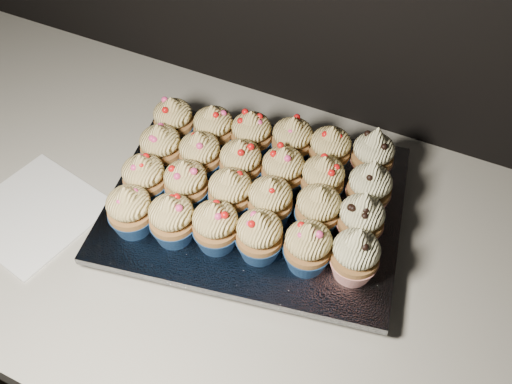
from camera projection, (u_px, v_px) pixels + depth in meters
worktop at (359, 285)px, 0.79m from camera, size 2.44×0.64×0.04m
napkin at (34, 213)px, 0.85m from camera, size 0.20×0.20×0.00m
baking_tray at (256, 209)px, 0.84m from camera, size 0.43×0.36×0.02m
foil_lining at (256, 202)px, 0.83m from camera, size 0.47×0.40×0.01m
cupcake_0 at (130, 210)px, 0.76m from camera, size 0.06×0.06×0.08m
cupcake_1 at (172, 219)px, 0.75m from camera, size 0.06×0.06×0.08m
cupcake_2 at (216, 226)px, 0.75m from camera, size 0.06×0.06×0.08m
cupcake_3 at (259, 235)px, 0.74m from camera, size 0.06×0.06×0.08m
cupcake_4 at (308, 247)px, 0.73m from camera, size 0.06×0.06×0.08m
cupcake_5 at (355, 255)px, 0.71m from camera, size 0.06×0.06×0.10m
cupcake_6 at (145, 178)px, 0.80m from camera, size 0.06×0.06×0.08m
cupcake_7 at (186, 184)px, 0.80m from camera, size 0.06×0.06×0.08m
cupcake_8 at (230, 193)px, 0.79m from camera, size 0.06×0.06×0.08m
cupcake_9 at (270, 201)px, 0.78m from camera, size 0.06×0.06×0.08m
cupcake_10 at (318, 210)px, 0.77m from camera, size 0.06×0.06×0.08m
cupcake_11 at (361, 219)px, 0.75m from camera, size 0.06×0.06×0.10m
cupcake_12 at (161, 148)px, 0.84m from camera, size 0.06×0.06×0.08m
cupcake_13 at (200, 155)px, 0.83m from camera, size 0.06×0.06×0.08m
cupcake_14 at (241, 163)px, 0.82m from camera, size 0.06×0.06×0.08m
cupcake_15 at (283, 171)px, 0.81m from camera, size 0.06×0.06×0.08m
cupcake_16 at (322, 180)px, 0.80m from camera, size 0.06×0.06×0.08m
cupcake_17 at (369, 187)px, 0.79m from camera, size 0.06×0.06×0.10m
cupcake_18 at (174, 121)px, 0.88m from camera, size 0.06×0.06×0.08m
cupcake_19 at (214, 129)px, 0.87m from camera, size 0.06×0.06×0.08m
cupcake_20 at (251, 135)px, 0.86m from camera, size 0.06×0.06×0.08m
cupcake_21 at (292, 140)px, 0.85m from camera, size 0.06×0.06×0.08m
cupcake_22 at (330, 150)px, 0.84m from camera, size 0.06×0.06×0.08m
cupcake_23 at (373, 155)px, 0.83m from camera, size 0.06×0.06×0.10m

